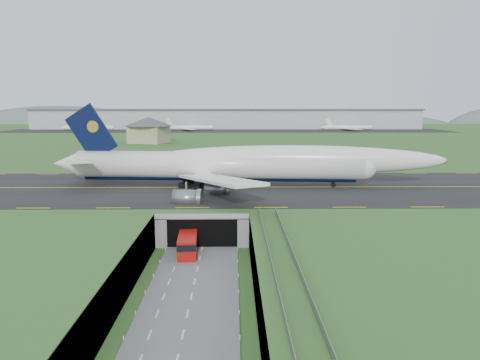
{
  "coord_description": "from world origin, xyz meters",
  "views": [
    {
      "loc": [
        5.42,
        -69.13,
        24.05
      ],
      "look_at": [
        6.6,
        20.0,
        9.86
      ],
      "focal_mm": 35.0,
      "sensor_mm": 36.0,
      "label": 1
    }
  ],
  "objects": [
    {
      "name": "distant_hills",
      "position": [
        64.38,
        430.0,
        -4.0
      ],
      "size": [
        700.0,
        91.0,
        60.0
      ],
      "color": "#556663",
      "rests_on": "ground"
    },
    {
      "name": "tunnel_portal",
      "position": [
        0.0,
        16.71,
        3.33
      ],
      "size": [
        17.0,
        22.3,
        6.0
      ],
      "color": "gray",
      "rests_on": "ground"
    },
    {
      "name": "guideway",
      "position": [
        11.0,
        -19.11,
        5.32
      ],
      "size": [
        3.0,
        53.0,
        7.05
      ],
      "color": "#A8A8A3",
      "rests_on": "ground"
    },
    {
      "name": "shuttle_tram",
      "position": [
        -2.1,
        3.95,
        1.79
      ],
      "size": [
        3.49,
        8.22,
        3.28
      ],
      "rotation": [
        0.0,
        0.0,
        0.06
      ],
      "color": "#AC100B",
      "rests_on": "ground"
    },
    {
      "name": "taxiway",
      "position": [
        0.0,
        33.0,
        6.09
      ],
      "size": [
        800.0,
        44.0,
        0.18
      ],
      "primitive_type": "cube",
      "color": "black",
      "rests_on": "airfield_deck"
    },
    {
      "name": "jumbo_jet",
      "position": [
        8.05,
        34.48,
        11.15
      ],
      "size": [
        88.56,
        57.83,
        19.19
      ],
      "rotation": [
        0.0,
        0.0,
        -0.08
      ],
      "color": "white",
      "rests_on": "ground"
    },
    {
      "name": "cargo_terminal",
      "position": [
        -0.13,
        299.41,
        13.96
      ],
      "size": [
        320.0,
        67.0,
        15.6
      ],
      "color": "#B2B2B2",
      "rests_on": "ground"
    },
    {
      "name": "service_building",
      "position": [
        -35.76,
        158.96,
        13.46
      ],
      "size": [
        28.34,
        28.34,
        12.58
      ],
      "rotation": [
        0.0,
        0.0,
        -0.27
      ],
      "color": "tan",
      "rests_on": "ground"
    },
    {
      "name": "ground",
      "position": [
        0.0,
        0.0,
        0.0
      ],
      "size": [
        900.0,
        900.0,
        0.0
      ],
      "primitive_type": "plane",
      "color": "#315C25",
      "rests_on": "ground"
    },
    {
      "name": "trench_road",
      "position": [
        0.0,
        -7.5,
        0.1
      ],
      "size": [
        12.0,
        75.0,
        0.2
      ],
      "primitive_type": "cube",
      "color": "slate",
      "rests_on": "ground"
    },
    {
      "name": "airfield_deck",
      "position": [
        0.0,
        0.0,
        3.0
      ],
      "size": [
        800.0,
        800.0,
        6.0
      ],
      "primitive_type": "cube",
      "color": "gray",
      "rests_on": "ground"
    }
  ]
}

